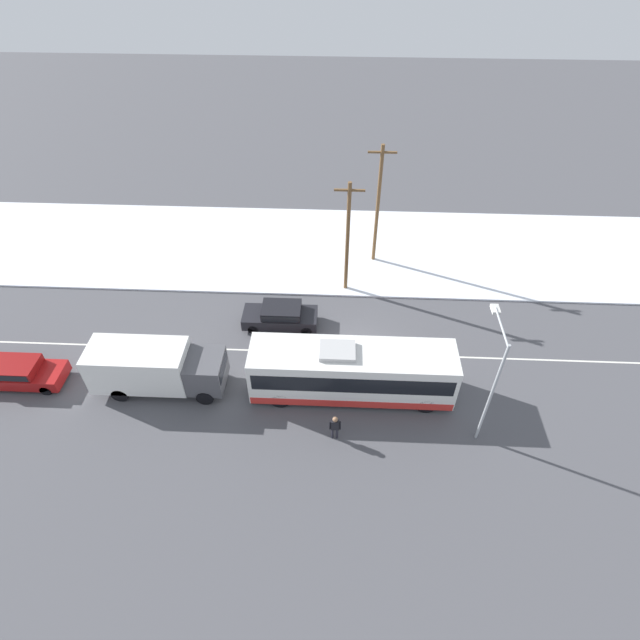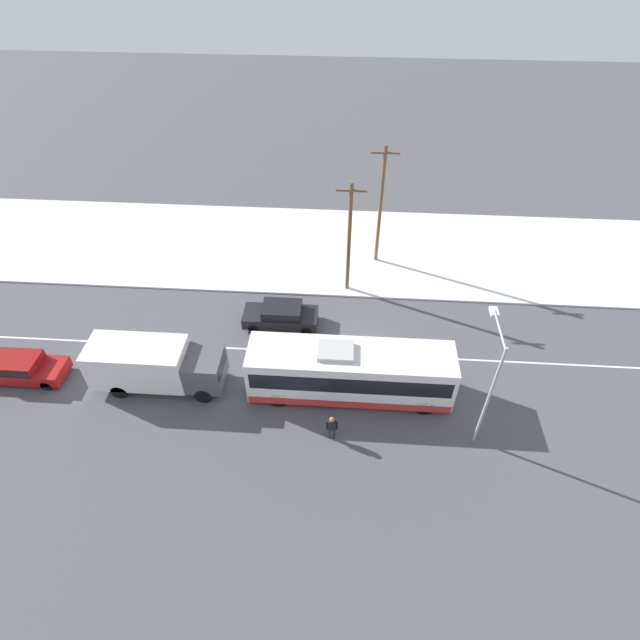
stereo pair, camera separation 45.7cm
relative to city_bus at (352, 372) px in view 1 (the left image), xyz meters
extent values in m
plane|color=#4C4C51|center=(0.38, 2.82, -1.59)|extent=(120.00, 120.00, 0.00)
cube|color=silver|center=(0.38, 13.40, -1.53)|extent=(80.00, 10.86, 0.12)
cube|color=silver|center=(0.38, 2.82, -1.59)|extent=(60.00, 0.12, 0.00)
cube|color=white|center=(0.00, 0.00, 0.06)|extent=(10.58, 2.55, 2.74)
cube|color=black|center=(0.00, 0.00, 0.38)|extent=(10.16, 2.57, 1.04)
cube|color=red|center=(0.00, 0.00, -1.07)|extent=(10.47, 2.57, 0.49)
cube|color=#B2B2B2|center=(-0.79, 0.00, 1.55)|extent=(1.80, 1.40, 0.24)
cylinder|color=black|center=(3.89, -1.14, -1.09)|extent=(1.00, 0.28, 1.00)
cylinder|color=black|center=(3.89, 1.13, -1.09)|extent=(1.00, 0.28, 1.00)
cylinder|color=black|center=(-3.69, -1.14, -1.09)|extent=(1.00, 0.28, 1.00)
cylinder|color=black|center=(-3.69, 1.13, -1.09)|extent=(1.00, 0.28, 1.00)
cube|color=silver|center=(-11.17, -0.12, 0.07)|extent=(5.11, 2.30, 2.33)
cube|color=#4C4C51|center=(-7.66, -0.12, -0.19)|extent=(1.90, 2.19, 1.82)
cube|color=black|center=(-6.73, -0.12, 0.18)|extent=(0.06, 1.96, 0.80)
cylinder|color=black|center=(-7.66, -1.14, -1.14)|extent=(0.90, 0.26, 0.90)
cylinder|color=black|center=(-7.66, 0.90, -1.14)|extent=(0.90, 0.26, 0.90)
cylinder|color=black|center=(-12.19, -1.14, -1.14)|extent=(0.90, 0.26, 0.90)
cylinder|color=black|center=(-12.19, 0.90, -1.14)|extent=(0.90, 0.26, 0.90)
cube|color=black|center=(-4.34, 5.09, -1.01)|extent=(4.53, 1.80, 0.71)
cube|color=black|center=(-4.23, 5.09, -0.39)|extent=(2.35, 1.66, 0.54)
cube|color=black|center=(-4.23, 5.09, -0.38)|extent=(2.17, 1.69, 0.43)
cylinder|color=black|center=(-5.91, 4.30, -1.27)|extent=(0.64, 0.22, 0.64)
cylinder|color=black|center=(-5.91, 5.88, -1.27)|extent=(0.64, 0.22, 0.64)
cylinder|color=black|center=(-2.68, 4.30, -1.27)|extent=(0.64, 0.22, 0.64)
cylinder|color=black|center=(-2.68, 5.88, -1.27)|extent=(0.64, 0.22, 0.64)
cube|color=maroon|center=(-17.98, -0.13, -1.01)|extent=(4.70, 1.80, 0.71)
cube|color=maroon|center=(-18.10, -0.13, -0.40)|extent=(2.45, 1.66, 0.52)
cube|color=black|center=(-18.10, -0.13, -0.39)|extent=(2.25, 1.69, 0.42)
cylinder|color=black|center=(-16.33, -0.92, -1.27)|extent=(0.64, 0.22, 0.64)
cylinder|color=black|center=(-16.33, 0.66, -1.27)|extent=(0.64, 0.22, 0.64)
cylinder|color=#23232D|center=(-0.91, -2.99, -1.22)|extent=(0.11, 0.11, 0.75)
cylinder|color=#23232D|center=(-0.68, -2.99, -1.22)|extent=(0.11, 0.11, 0.75)
cube|color=black|center=(-0.80, -2.99, -0.53)|extent=(0.39, 0.21, 0.62)
sphere|color=#8E6647|center=(-0.80, -2.99, -0.09)|extent=(0.26, 0.26, 0.26)
cylinder|color=black|center=(-1.04, -2.99, -0.56)|extent=(0.10, 0.10, 0.59)
cylinder|color=black|center=(-0.55, -2.99, -0.56)|extent=(0.10, 0.10, 0.59)
cylinder|color=#9EA3A8|center=(6.25, -2.64, 1.69)|extent=(0.14, 0.14, 6.56)
cylinder|color=#9EA3A8|center=(6.25, -1.40, 4.82)|extent=(0.10, 2.47, 0.10)
cube|color=silver|center=(6.25, -0.16, 4.75)|extent=(0.36, 0.60, 0.16)
cylinder|color=brown|center=(-0.36, 8.81, 2.30)|extent=(0.24, 0.24, 7.78)
cube|color=brown|center=(-0.36, 8.81, 5.68)|extent=(1.80, 0.12, 0.12)
cylinder|color=brown|center=(1.60, 12.17, 2.70)|extent=(0.24, 0.24, 8.57)
cube|color=brown|center=(1.60, 12.17, 6.48)|extent=(1.80, 0.12, 0.12)
camera|label=1|loc=(-0.87, -17.30, 19.60)|focal=28.00mm
camera|label=2|loc=(-0.41, -17.28, 19.60)|focal=28.00mm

